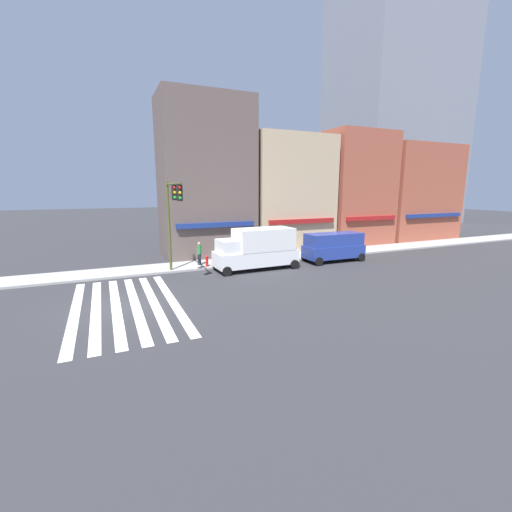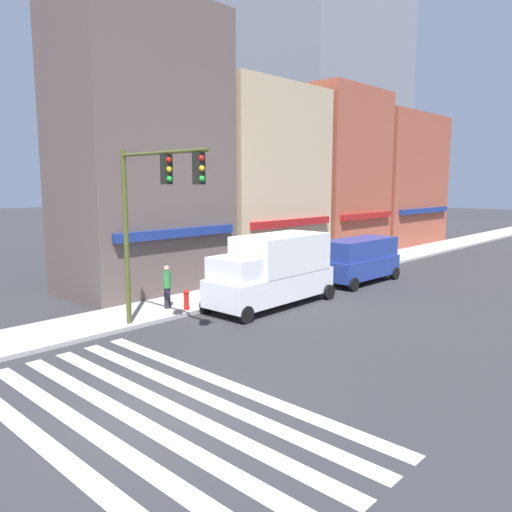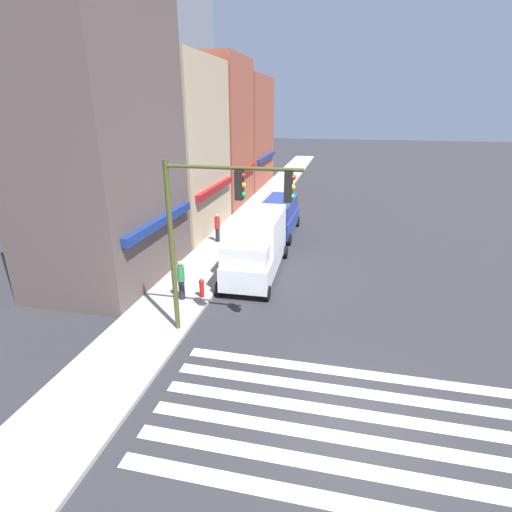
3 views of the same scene
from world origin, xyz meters
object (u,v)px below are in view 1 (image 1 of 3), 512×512
Objects in this scene: pedestrian_red_jacket at (284,245)px; fire_hydrant at (207,261)px; van_blue at (334,246)px; box_truck_white at (257,248)px; traffic_signal at (173,209)px; pedestrian_green_top at (199,253)px.

pedestrian_red_jacket is 2.10× the size of fire_hydrant.
van_blue is 2.84× the size of pedestrian_red_jacket.
box_truck_white reaches higher than pedestrian_red_jacket.
van_blue is (12.99, -0.06, -3.34)m from traffic_signal.
fire_hydrant is at bearing 151.98° from box_truck_white.
pedestrian_red_jacket and pedestrian_green_top have the same top height.
traffic_signal is at bearing -173.74° from pedestrian_red_jacket.
box_truck_white is 1.24× the size of van_blue.
fire_hydrant is at bearing 31.48° from traffic_signal.
van_blue is (6.94, -0.00, -0.30)m from box_truck_white.
van_blue is at bearing -61.75° from pedestrian_red_jacket.
pedestrian_green_top is (-3.74, 2.48, -0.51)m from box_truck_white.
pedestrian_green_top is at bearing 167.90° from van_blue.
fire_hydrant is (2.68, 1.64, -4.01)m from traffic_signal.
box_truck_white is 6.94m from van_blue.
pedestrian_red_jacket is (10.17, 3.31, -3.55)m from traffic_signal.
pedestrian_green_top is (-7.85, -0.88, 0.00)m from pedestrian_red_jacket.
box_truck_white is 7.42× the size of fire_hydrant.
box_truck_white is at bearing -152.44° from pedestrian_red_jacket.
box_truck_white reaches higher than van_blue.
pedestrian_green_top reaches higher than fire_hydrant.
traffic_signal reaches higher than fire_hydrant.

